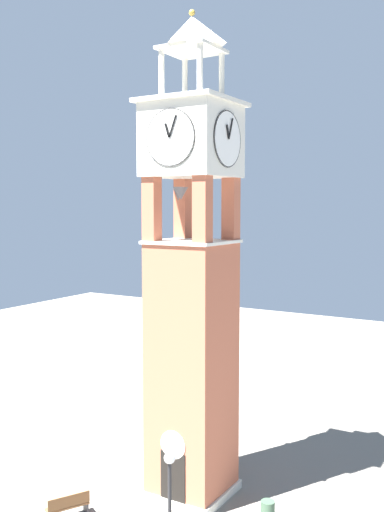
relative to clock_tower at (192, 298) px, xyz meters
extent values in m
plane|color=gray|center=(0.00, 0.00, -8.00)|extent=(80.00, 80.00, 0.00)
cube|color=#AD5B42|center=(0.00, 0.00, -2.92)|extent=(2.80, 2.80, 10.17)
cube|color=silver|center=(0.00, 0.00, -7.83)|extent=(3.00, 3.00, 0.35)
cube|color=black|center=(0.00, -1.41, -6.85)|extent=(1.10, 0.04, 2.20)
cylinder|color=silver|center=(0.00, -1.41, -5.45)|extent=(1.10, 0.04, 1.10)
cube|color=#AD5B42|center=(-1.12, -1.12, 3.44)|extent=(0.56, 0.56, 2.55)
cube|color=#AD5B42|center=(1.12, -1.12, 3.44)|extent=(0.56, 0.56, 2.55)
cube|color=#AD5B42|center=(-1.12, 1.12, 3.44)|extent=(0.56, 0.56, 2.55)
cube|color=#AD5B42|center=(1.12, 1.12, 3.44)|extent=(0.56, 0.56, 2.55)
cube|color=silver|center=(0.00, 0.00, 2.23)|extent=(2.96, 2.96, 0.12)
cone|color=#4C4C51|center=(0.63, -0.04, 4.09)|extent=(0.41, 0.41, 0.35)
cone|color=#4C4C51|center=(0.03, 0.63, 4.09)|extent=(0.39, 0.39, 0.48)
cone|color=#4C4C51|center=(-0.63, -0.01, 4.09)|extent=(0.41, 0.41, 0.54)
cone|color=#4C4C51|center=(-0.12, -0.62, 4.09)|extent=(0.56, 0.56, 0.47)
cube|color=silver|center=(0.00, 0.00, 6.10)|extent=(3.04, 3.04, 2.75)
cylinder|color=white|center=(0.00, -1.54, 6.10)|extent=(2.09, 0.05, 2.09)
torus|color=black|center=(0.00, -1.54, 6.10)|extent=(2.11, 0.06, 2.11)
cube|color=black|center=(-0.08, -1.60, 6.34)|extent=(0.25, 0.03, 0.53)
cube|color=black|center=(0.15, -1.60, 6.49)|extent=(0.35, 0.03, 0.80)
cylinder|color=white|center=(0.00, 1.54, 6.10)|extent=(2.09, 0.05, 2.09)
torus|color=black|center=(0.00, 1.54, 6.10)|extent=(2.11, 0.06, 2.11)
cube|color=black|center=(-0.08, 1.60, 6.34)|extent=(0.25, 0.03, 0.53)
cube|color=black|center=(0.15, 1.60, 6.49)|extent=(0.35, 0.03, 0.80)
cylinder|color=white|center=(-1.54, 0.00, 6.10)|extent=(0.05, 2.09, 2.09)
torus|color=black|center=(-1.54, 0.00, 6.10)|extent=(0.06, 2.11, 2.11)
cube|color=black|center=(-1.60, -0.08, 6.34)|extent=(0.03, 0.25, 0.53)
cube|color=black|center=(-1.60, 0.15, 6.49)|extent=(0.03, 0.35, 0.80)
cylinder|color=white|center=(1.54, 0.00, 6.10)|extent=(0.05, 2.09, 2.09)
torus|color=black|center=(1.54, 0.00, 6.10)|extent=(0.06, 2.11, 2.11)
cube|color=black|center=(1.60, -0.08, 6.34)|extent=(0.03, 0.25, 0.53)
cube|color=black|center=(1.60, 0.15, 6.49)|extent=(0.03, 0.35, 0.80)
cube|color=silver|center=(0.00, 0.00, 7.55)|extent=(3.40, 3.40, 0.16)
cylinder|color=silver|center=(-0.84, -0.83, 8.55)|extent=(0.22, 0.22, 1.83)
cylinder|color=silver|center=(0.84, -0.83, 8.55)|extent=(0.22, 0.22, 1.83)
cylinder|color=silver|center=(-0.84, 0.84, 8.55)|extent=(0.22, 0.22, 1.83)
cylinder|color=silver|center=(0.84, 0.84, 8.55)|extent=(0.22, 0.22, 1.83)
cube|color=silver|center=(0.00, 0.00, 9.52)|extent=(2.11, 2.11, 0.12)
pyramid|color=silver|center=(0.00, 0.00, 10.18)|extent=(2.11, 2.11, 1.19)
sphere|color=#B79338|center=(0.00, 0.00, 10.89)|extent=(0.24, 0.24, 0.24)
cube|color=brown|center=(-3.04, -3.97, -7.55)|extent=(1.15, 1.62, 0.06)
cube|color=brown|center=(-2.87, -4.06, -7.27)|extent=(0.81, 1.43, 0.44)
cube|color=#2D2D33|center=(-2.70, -3.34, -7.79)|extent=(0.39, 0.26, 0.42)
sphere|color=silver|center=(2.03, -4.72, -4.24)|extent=(0.36, 0.36, 0.36)
cylinder|color=#38513D|center=(3.49, -0.39, -7.60)|extent=(0.52, 0.52, 0.80)
ellipsoid|color=#336638|center=(-1.80, 2.75, -7.61)|extent=(1.25, 1.25, 0.80)
camera|label=1|loc=(11.76, -19.51, 3.64)|focal=41.10mm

